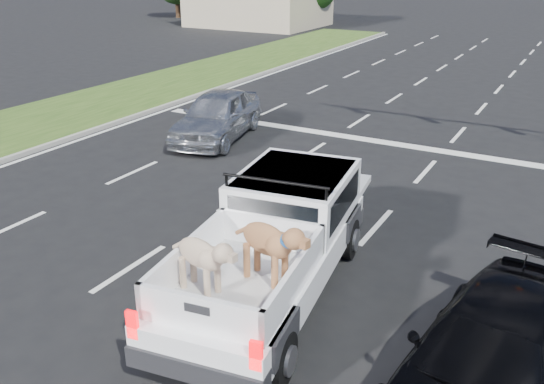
{
  "coord_description": "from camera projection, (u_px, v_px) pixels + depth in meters",
  "views": [
    {
      "loc": [
        5.29,
        -7.04,
        5.54
      ],
      "look_at": [
        0.25,
        2.0,
        1.26
      ],
      "focal_mm": 38.0,
      "sensor_mm": 36.0,
      "label": 1
    }
  ],
  "objects": [
    {
      "name": "ground",
      "position": [
        205.0,
        293.0,
        10.18
      ],
      "size": [
        160.0,
        160.0,
        0.0
      ],
      "primitive_type": "plane",
      "color": "black",
      "rests_on": "ground"
    },
    {
      "name": "road_markings",
      "position": [
        346.0,
        177.0,
        15.47
      ],
      "size": [
        17.75,
        60.0,
        0.01
      ],
      "color": "silver",
      "rests_on": "ground"
    },
    {
      "name": "grass_median_left",
      "position": [
        36.0,
        123.0,
        20.18
      ],
      "size": [
        5.0,
        60.0,
        0.1
      ],
      "primitive_type": "cube",
      "color": "#284615",
      "rests_on": "ground"
    },
    {
      "name": "curb_left",
      "position": [
        86.0,
        133.0,
        19.07
      ],
      "size": [
        0.15,
        60.0,
        0.14
      ],
      "primitive_type": "cube",
      "color": "gray",
      "rests_on": "ground"
    },
    {
      "name": "pickup_truck",
      "position": [
        274.0,
        241.0,
        9.89
      ],
      "size": [
        2.77,
        5.81,
        2.09
      ],
      "rotation": [
        0.0,
        0.0,
        0.14
      ],
      "color": "black",
      "rests_on": "ground"
    },
    {
      "name": "silver_sedan",
      "position": [
        217.0,
        115.0,
        18.42
      ],
      "size": [
        2.75,
        4.83,
        1.55
      ],
      "primitive_type": "imported",
      "rotation": [
        0.0,
        0.0,
        0.21
      ],
      "color": "silver",
      "rests_on": "ground"
    },
    {
      "name": "black_coupe",
      "position": [
        492.0,
        359.0,
        7.44
      ],
      "size": [
        2.57,
        4.98,
        1.38
      ],
      "primitive_type": "imported",
      "rotation": [
        0.0,
        0.0,
        -0.14
      ],
      "color": "black",
      "rests_on": "ground"
    }
  ]
}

